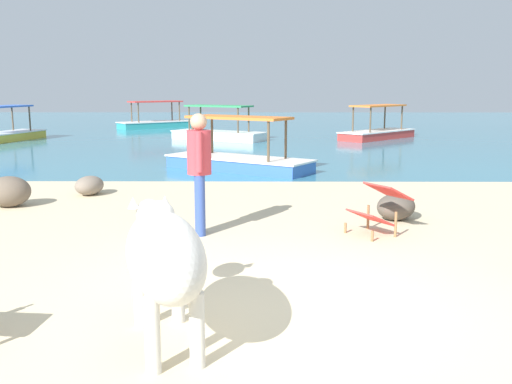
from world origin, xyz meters
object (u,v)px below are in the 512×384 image
deck_chair_near (379,206)px  boat_yellow (3,134)px  person_standing (199,165)px  boat_teal (156,122)px  boat_blue (239,159)px  boat_white (219,132)px  boat_red (377,132)px  cow (164,254)px

deck_chair_near → boat_yellow: boat_yellow is taller
person_standing → boat_teal: size_ratio=0.45×
boat_yellow → boat_blue: size_ratio=1.03×
boat_white → boat_red: bearing=33.0°
boat_teal → boat_red: (9.55, -5.84, 0.00)m
boat_teal → boat_yellow: same height
boat_yellow → deck_chair_near: bearing=54.2°
cow → boat_blue: size_ratio=0.52×
boat_red → person_standing: bearing=24.6°
person_standing → boat_blue: person_standing is taller
boat_white → cow: bearing=-58.4°
person_standing → boat_blue: (0.27, 6.20, -0.70)m
boat_yellow → boat_blue: (8.93, -7.38, 0.00)m
boat_white → boat_blue: 8.13m
person_standing → boat_white: size_ratio=0.43×
cow → boat_white: (-0.87, 17.61, -0.46)m
cow → boat_red: 18.79m
cow → boat_blue: bearing=-18.5°
boat_white → boat_teal: same height
boat_white → boat_red: size_ratio=1.10×
boat_teal → boat_blue: bearing=71.2°
deck_chair_near → boat_white: (-3.20, 14.20, -0.13)m
person_standing → boat_teal: person_standing is taller
cow → person_standing: (-0.08, 3.35, 0.23)m
boat_white → boat_blue: (1.06, -8.06, 0.00)m
boat_teal → boat_white: bearing=82.6°
boat_teal → boat_yellow: 8.22m
boat_teal → boat_red: size_ratio=1.06×
deck_chair_near → boat_teal: 21.55m
boat_red → boat_yellow: bearing=-41.1°
boat_blue → boat_red: (5.00, 8.50, 0.00)m
person_standing → boat_white: bearing=-92.6°
deck_chair_near → boat_teal: size_ratio=0.26×
boat_white → boat_yellow: bearing=-146.2°
boat_yellow → boat_blue: bearing=65.4°
person_standing → boat_red: person_standing is taller
boat_teal → boat_blue: size_ratio=0.98×
boat_white → boat_yellow: 7.90m
boat_blue → cow: bearing=121.4°
person_standing → boat_teal: (-4.28, 20.54, -0.70)m
deck_chair_near → cow: bearing=22.5°
cow → boat_blue: 9.57m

